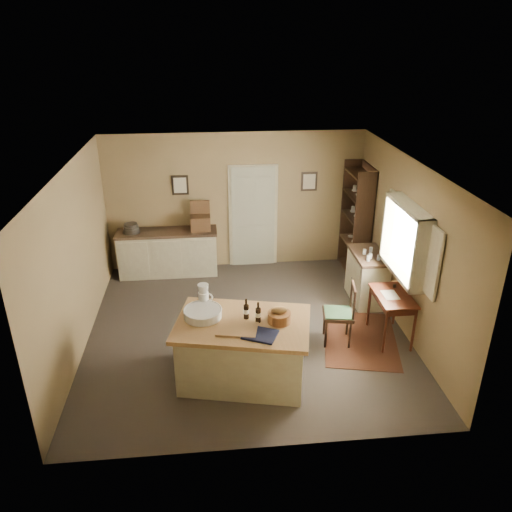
{
  "coord_description": "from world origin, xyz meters",
  "views": [
    {
      "loc": [
        -0.55,
        -6.82,
        4.44
      ],
      "look_at": [
        0.19,
        0.34,
        1.15
      ],
      "focal_mm": 35.0,
      "sensor_mm": 36.0,
      "label": 1
    }
  ],
  "objects_px": {
    "work_island": "(242,349)",
    "desk_chair": "(338,314)",
    "writing_desk": "(393,301)",
    "shelving_unit": "(359,220)",
    "sideboard": "(169,251)",
    "right_cabinet": "(367,277)"
  },
  "relations": [
    {
      "from": "shelving_unit",
      "to": "desk_chair",
      "type": "bearing_deg",
      "value": -112.07
    },
    {
      "from": "desk_chair",
      "to": "sideboard",
      "type": "bearing_deg",
      "value": 144.96
    },
    {
      "from": "sideboard",
      "to": "writing_desk",
      "type": "relative_size",
      "value": 2.27
    },
    {
      "from": "work_island",
      "to": "desk_chair",
      "type": "distance_m",
      "value": 1.69
    },
    {
      "from": "work_island",
      "to": "sideboard",
      "type": "bearing_deg",
      "value": 121.82
    },
    {
      "from": "writing_desk",
      "to": "shelving_unit",
      "type": "relative_size",
      "value": 0.4
    },
    {
      "from": "work_island",
      "to": "right_cabinet",
      "type": "xyz_separation_m",
      "value": [
        2.36,
        1.97,
        -0.02
      ]
    },
    {
      "from": "writing_desk",
      "to": "desk_chair",
      "type": "height_order",
      "value": "desk_chair"
    },
    {
      "from": "right_cabinet",
      "to": "writing_desk",
      "type": "bearing_deg",
      "value": -89.99
    },
    {
      "from": "sideboard",
      "to": "writing_desk",
      "type": "xyz_separation_m",
      "value": [
        3.54,
        -2.65,
        0.18
      ]
    },
    {
      "from": "desk_chair",
      "to": "right_cabinet",
      "type": "xyz_separation_m",
      "value": [
        0.84,
        1.22,
        -0.02
      ]
    },
    {
      "from": "desk_chair",
      "to": "writing_desk",
      "type": "bearing_deg",
      "value": 9.8
    },
    {
      "from": "work_island",
      "to": "sideboard",
      "type": "xyz_separation_m",
      "value": [
        -1.18,
        3.4,
        -0.0
      ]
    },
    {
      "from": "work_island",
      "to": "desk_chair",
      "type": "relative_size",
      "value": 2.05
    },
    {
      "from": "right_cabinet",
      "to": "shelving_unit",
      "type": "bearing_deg",
      "value": 82.76
    },
    {
      "from": "work_island",
      "to": "writing_desk",
      "type": "distance_m",
      "value": 2.48
    },
    {
      "from": "shelving_unit",
      "to": "work_island",
      "type": "bearing_deg",
      "value": -128.14
    },
    {
      "from": "desk_chair",
      "to": "shelving_unit",
      "type": "relative_size",
      "value": 0.45
    },
    {
      "from": "sideboard",
      "to": "shelving_unit",
      "type": "bearing_deg",
      "value": -3.1
    },
    {
      "from": "work_island",
      "to": "shelving_unit",
      "type": "relative_size",
      "value": 0.92
    },
    {
      "from": "work_island",
      "to": "writing_desk",
      "type": "bearing_deg",
      "value": 30.34
    },
    {
      "from": "work_island",
      "to": "desk_chair",
      "type": "height_order",
      "value": "work_island"
    }
  ]
}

